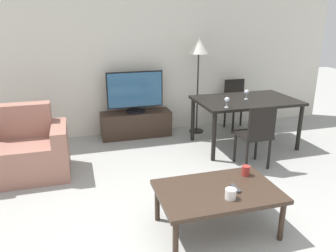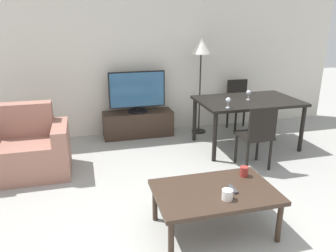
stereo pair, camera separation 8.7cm
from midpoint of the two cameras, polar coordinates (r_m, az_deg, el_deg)
name	(u,v)px [view 1 (the left image)]	position (r m, az deg, el deg)	size (l,w,h in m)	color
wall_back	(121,53)	(5.46, -8.64, 12.43)	(7.70, 0.06, 2.70)	silver
armchair	(24,152)	(4.46, -24.27, -4.13)	(1.06, 0.71, 0.88)	#9E6B5B
tv_stand	(136,124)	(5.48, -6.03, 0.34)	(1.15, 0.37, 0.42)	#38281E
tv	(135,92)	(5.33, -6.22, 5.88)	(0.91, 0.32, 0.67)	black
coffee_table	(218,194)	(3.07, 7.80, -11.60)	(1.10, 0.71, 0.42)	#38281E
dining_table	(246,104)	(5.07, 12.88, 3.75)	(1.49, 0.96, 0.73)	black
dining_chair_near	(256,133)	(4.35, 14.58, -1.17)	(0.40, 0.40, 0.86)	black
dining_chair_far	(236,101)	(5.90, 11.39, 4.22)	(0.40, 0.40, 0.86)	black
floor_lamp	(199,51)	(5.44, 4.90, 12.83)	(0.32, 0.32, 1.60)	black
remote_primary	(235,188)	(3.07, 10.85, -10.62)	(0.04, 0.15, 0.02)	#38383D
cup_white_near	(246,171)	(3.32, 12.64, -7.60)	(0.08, 0.08, 0.10)	maroon
cup_colored_far	(231,194)	(2.90, 9.99, -11.56)	(0.10, 0.10, 0.09)	white
wine_glass_left	(227,100)	(4.50, 9.69, 4.44)	(0.07, 0.07, 0.15)	silver
wine_glass_center	(247,93)	(5.02, 13.05, 5.68)	(0.07, 0.07, 0.15)	silver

